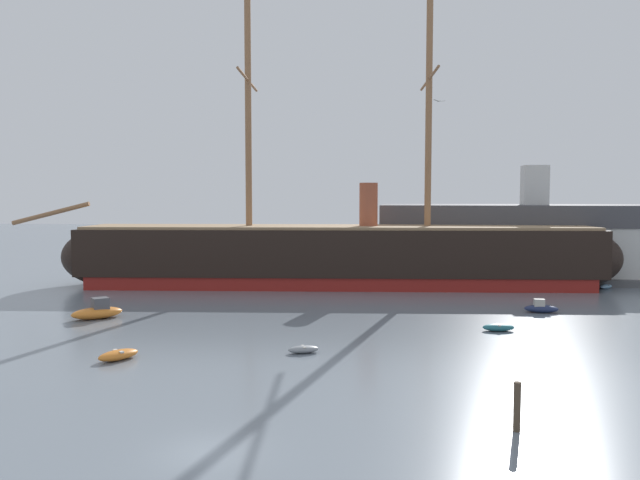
# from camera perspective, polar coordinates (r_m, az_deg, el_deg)

# --- Properties ---
(ground_plane) EXTENTS (400.00, 400.00, 0.00)m
(ground_plane) POSITION_cam_1_polar(r_m,az_deg,el_deg) (28.12, -10.13, -18.56)
(ground_plane) COLOR slate
(tall_ship) EXTENTS (72.85, 16.64, 35.05)m
(tall_ship) POSITION_cam_1_polar(r_m,az_deg,el_deg) (74.57, 1.62, -1.37)
(tall_ship) COLOR maroon
(tall_ship) RESTS_ON ground
(dinghy_foreground_left) EXTENTS (2.60, 3.04, 0.67)m
(dinghy_foreground_left) POSITION_cam_1_polar(r_m,az_deg,el_deg) (43.87, -17.91, -9.93)
(dinghy_foreground_left) COLOR orange
(dinghy_foreground_left) RESTS_ON ground
(dinghy_near_centre) EXTENTS (2.33, 1.66, 0.51)m
(dinghy_near_centre) POSITION_cam_1_polar(r_m,az_deg,el_deg) (43.61, -1.51, -9.93)
(dinghy_near_centre) COLOR gray
(dinghy_near_centre) RESTS_ON ground
(motorboat_mid_left) EXTENTS (4.46, 4.30, 1.84)m
(motorboat_mid_left) POSITION_cam_1_polar(r_m,az_deg,el_deg) (58.65, -19.61, -6.15)
(motorboat_mid_left) COLOR orange
(motorboat_mid_left) RESTS_ON ground
(dinghy_mid_right) EXTENTS (2.60, 1.36, 0.59)m
(dinghy_mid_right) POSITION_cam_1_polar(r_m,az_deg,el_deg) (52.36, 15.94, -7.67)
(dinghy_mid_right) COLOR #236670
(dinghy_mid_right) RESTS_ON ground
(motorboat_alongside_stern) EXTENTS (3.10, 1.38, 1.28)m
(motorboat_alongside_stern) POSITION_cam_1_polar(r_m,az_deg,el_deg) (61.62, 19.49, -5.85)
(motorboat_alongside_stern) COLOR #1E284C
(motorboat_alongside_stern) RESTS_ON ground
(motorboat_far_left) EXTENTS (3.44, 2.42, 1.34)m
(motorboat_far_left) POSITION_cam_1_polar(r_m,az_deg,el_deg) (88.78, -18.00, -2.83)
(motorboat_far_left) COLOR silver
(motorboat_far_left) RESTS_ON ground
(dinghy_far_right) EXTENTS (2.17, 2.20, 0.51)m
(dinghy_far_right) POSITION_cam_1_polar(r_m,az_deg,el_deg) (80.25, 24.60, -3.87)
(dinghy_far_right) COLOR #7FB2D6
(dinghy_far_right) RESTS_ON ground
(mooring_piling_left_pair) EXTENTS (0.33, 0.33, 2.29)m
(mooring_piling_left_pair) POSITION_cam_1_polar(r_m,az_deg,el_deg) (30.93, 17.52, -14.29)
(mooring_piling_left_pair) COLOR #4C3D2D
(mooring_piling_left_pair) RESTS_ON ground
(dockside_warehouse_right) EXTENTS (51.30, 19.07, 14.82)m
(dockside_warehouse_right) POSITION_cam_1_polar(r_m,az_deg,el_deg) (89.02, 21.12, -0.10)
(dockside_warehouse_right) COLOR #565659
(dockside_warehouse_right) RESTS_ON ground
(seagull_in_flight) EXTENTS (0.90, 0.77, 0.13)m
(seagull_in_flight) POSITION_cam_1_polar(r_m,az_deg,el_deg) (46.71, 10.81, 12.34)
(seagull_in_flight) COLOR silver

